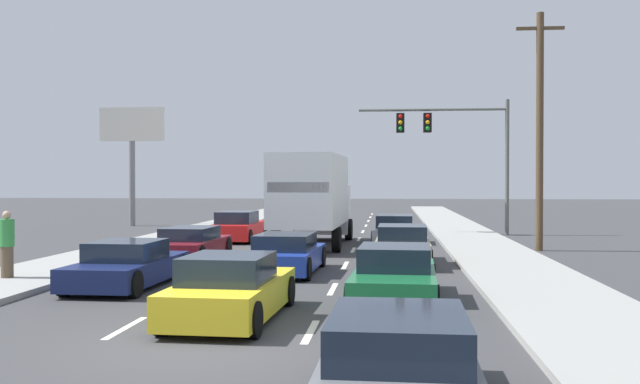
% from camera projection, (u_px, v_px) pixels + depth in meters
% --- Properties ---
extents(ground_plane, '(140.00, 140.00, 0.00)m').
position_uv_depth(ground_plane, '(329.00, 233.00, 36.42)').
color(ground_plane, '#3D3D3F').
extents(sidewalk_right, '(3.10, 80.00, 0.14)m').
position_uv_depth(sidewalk_right, '(475.00, 241.00, 30.78)').
color(sidewalk_right, '#9E9E99').
rests_on(sidewalk_right, ground_plane).
extents(sidewalk_left, '(3.10, 80.00, 0.14)m').
position_uv_depth(sidewalk_left, '(170.00, 239.00, 32.11)').
color(sidewalk_left, '#9E9E99').
rests_on(sidewalk_left, ground_plane).
extents(lane_markings, '(3.54, 57.00, 0.01)m').
position_uv_depth(lane_markings, '(316.00, 244.00, 30.22)').
color(lane_markings, silver).
rests_on(lane_markings, ground_plane).
extents(car_red, '(1.88, 4.56, 1.33)m').
position_uv_depth(car_red, '(238.00, 227.00, 31.72)').
color(car_red, red).
rests_on(car_red, ground_plane).
extents(car_maroon, '(1.96, 4.46, 1.12)m').
position_uv_depth(car_maroon, '(191.00, 244.00, 24.14)').
color(car_maroon, maroon).
rests_on(car_maroon, ground_plane).
extents(car_navy, '(2.00, 4.60, 1.17)m').
position_uv_depth(car_navy, '(128.00, 266.00, 18.04)').
color(car_navy, '#141E4C').
rests_on(car_navy, ground_plane).
extents(box_truck, '(2.79, 8.60, 3.70)m').
position_uv_depth(box_truck, '(313.00, 195.00, 28.86)').
color(box_truck, white).
rests_on(box_truck, ground_plane).
extents(car_blue, '(1.98, 4.25, 1.16)m').
position_uv_depth(car_blue, '(286.00, 254.00, 20.66)').
color(car_blue, '#1E389E').
rests_on(car_blue, ground_plane).
extents(car_yellow, '(1.99, 4.37, 1.28)m').
position_uv_depth(car_yellow, '(231.00, 290.00, 13.71)').
color(car_yellow, yellow).
rests_on(car_yellow, ground_plane).
extents(car_silver, '(1.96, 4.47, 1.22)m').
position_uv_depth(car_silver, '(395.00, 230.00, 30.67)').
color(car_silver, '#B7BABF').
rests_on(car_silver, ground_plane).
extents(car_tan, '(1.87, 4.45, 1.28)m').
position_uv_depth(car_tan, '(402.00, 246.00, 22.81)').
color(car_tan, tan).
rests_on(car_tan, ground_plane).
extents(car_green, '(2.05, 4.71, 1.23)m').
position_uv_depth(car_green, '(395.00, 276.00, 15.90)').
color(car_green, '#196B38').
rests_on(car_green, ground_plane).
extents(car_gray, '(1.88, 4.16, 1.22)m').
position_uv_depth(car_gray, '(399.00, 368.00, 8.06)').
color(car_gray, slate).
rests_on(car_gray, ground_plane).
extents(traffic_signal_mast, '(7.41, 0.69, 6.70)m').
position_uv_depth(traffic_signal_mast, '(445.00, 134.00, 35.26)').
color(traffic_signal_mast, '#595B56').
rests_on(traffic_signal_mast, ground_plane).
extents(utility_pole_mid, '(1.80, 0.28, 9.12)m').
position_uv_depth(utility_pole_mid, '(540.00, 128.00, 27.18)').
color(utility_pole_mid, brown).
rests_on(utility_pole_mid, ground_plane).
extents(roadside_billboard, '(3.92, 0.36, 7.06)m').
position_uv_depth(roadside_billboard, '(132.00, 142.00, 42.28)').
color(roadside_billboard, slate).
rests_on(roadside_billboard, ground_plane).
extents(pedestrian_near_corner, '(0.38, 0.38, 1.76)m').
position_uv_depth(pedestrian_near_corner, '(7.00, 244.00, 18.68)').
color(pedestrian_near_corner, brown).
rests_on(pedestrian_near_corner, sidewalk_left).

